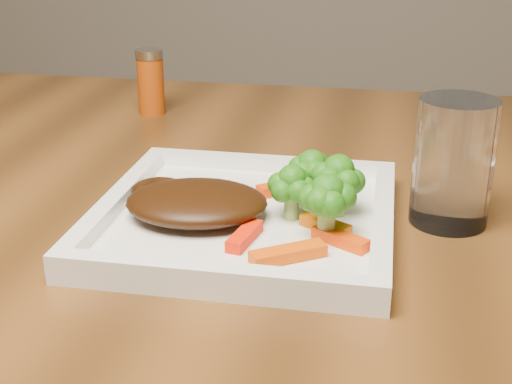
% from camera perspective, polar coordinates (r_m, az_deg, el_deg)
% --- Properties ---
extents(plate, '(0.27, 0.27, 0.01)m').
position_cam_1_polar(plate, '(0.67, -0.85, -2.41)').
color(plate, white).
rests_on(plate, dining_table).
extents(steak, '(0.14, 0.12, 0.03)m').
position_cam_1_polar(steak, '(0.66, -4.77, -0.84)').
color(steak, '#381B08').
rests_on(steak, plate).
extents(broccoli_0, '(0.06, 0.06, 0.07)m').
position_cam_1_polar(broccoli_0, '(0.68, 4.48, 1.81)').
color(broccoli_0, '#216D12').
rests_on(broccoli_0, plate).
extents(broccoli_1, '(0.07, 0.07, 0.06)m').
position_cam_1_polar(broccoli_1, '(0.66, 6.58, 0.77)').
color(broccoli_1, '#387112').
rests_on(broccoli_1, plate).
extents(broccoli_2, '(0.07, 0.07, 0.06)m').
position_cam_1_polar(broccoli_2, '(0.61, 5.69, -1.19)').
color(broccoli_2, '#347A14').
rests_on(broccoli_2, plate).
extents(broccoli_3, '(0.06, 0.06, 0.06)m').
position_cam_1_polar(broccoli_3, '(0.65, 2.89, 0.38)').
color(broccoli_3, '#226F12').
rests_on(broccoli_3, plate).
extents(carrot_0, '(0.06, 0.05, 0.01)m').
position_cam_1_polar(carrot_0, '(0.58, 2.59, -4.94)').
color(carrot_0, '#E44B03').
rests_on(carrot_0, plate).
extents(carrot_1, '(0.05, 0.04, 0.01)m').
position_cam_1_polar(carrot_1, '(0.61, 6.77, -3.72)').
color(carrot_1, '#E73D03').
rests_on(carrot_1, plate).
extents(carrot_2, '(0.02, 0.05, 0.01)m').
position_cam_1_polar(carrot_2, '(0.61, -0.92, -3.53)').
color(carrot_2, '#FF1F04').
rests_on(carrot_2, plate).
extents(carrot_4, '(0.05, 0.05, 0.01)m').
position_cam_1_polar(carrot_4, '(0.72, 2.27, 0.43)').
color(carrot_4, '#EA3703').
rests_on(carrot_4, plate).
extents(carrot_5, '(0.05, 0.04, 0.01)m').
position_cam_1_polar(carrot_5, '(0.64, 5.57, -2.64)').
color(carrot_5, '#D25F03').
rests_on(carrot_5, plate).
extents(spice_shaker, '(0.04, 0.04, 0.09)m').
position_cam_1_polar(spice_shaker, '(1.03, -8.42, 8.70)').
color(spice_shaker, '#9F3B08').
rests_on(spice_shaker, dining_table).
extents(drinking_glass, '(0.09, 0.09, 0.12)m').
position_cam_1_polar(drinking_glass, '(0.68, 15.52, 2.29)').
color(drinking_glass, white).
rests_on(drinking_glass, dining_table).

